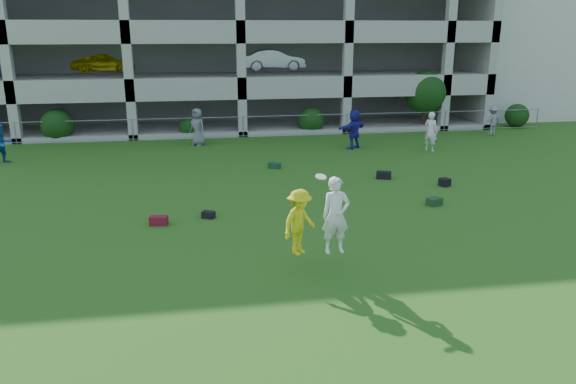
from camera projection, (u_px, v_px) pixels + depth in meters
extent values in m
plane|color=#235114|center=(313.00, 282.00, 13.57)|extent=(100.00, 100.00, 0.00)
cube|color=beige|center=(535.00, 41.00, 42.31)|extent=(16.00, 14.00, 10.00)
imported|color=#1E528E|center=(3.00, 144.00, 25.26)|extent=(1.07, 1.09, 1.78)
imported|color=slate|center=(197.00, 127.00, 29.12)|extent=(1.11, 1.09, 1.93)
imported|color=#261F91|center=(354.00, 129.00, 28.35)|extent=(1.86, 1.49, 1.98)
imported|color=silver|center=(431.00, 131.00, 27.76)|extent=(0.82, 0.85, 1.96)
imported|color=gray|center=(492.00, 121.00, 31.88)|extent=(1.20, 0.86, 1.69)
cube|color=#540E1A|center=(159.00, 221.00, 17.44)|extent=(0.59, 0.39, 0.28)
cube|color=black|center=(208.00, 215.00, 18.08)|extent=(0.47, 0.40, 0.22)
cube|color=#123418|center=(434.00, 202.00, 19.39)|extent=(0.60, 0.53, 0.26)
cube|color=black|center=(445.00, 182.00, 21.75)|extent=(0.45, 0.45, 0.30)
cube|color=black|center=(384.00, 175.00, 22.81)|extent=(0.67, 0.48, 0.30)
cube|color=#13361E|center=(274.00, 166.00, 24.50)|extent=(0.58, 0.53, 0.25)
imported|color=yellow|center=(300.00, 222.00, 13.97)|extent=(1.24, 1.18, 1.69)
imported|color=silver|center=(336.00, 215.00, 13.75)|extent=(0.73, 0.50, 1.92)
cylinder|color=white|center=(321.00, 177.00, 13.58)|extent=(0.28, 0.27, 0.12)
cube|color=#9E998C|center=(225.00, 27.00, 42.88)|extent=(30.00, 0.50, 12.00)
cube|color=#9E998C|center=(445.00, 27.00, 38.83)|extent=(0.50, 14.00, 12.00)
cube|color=#9E998C|center=(234.00, 116.00, 38.14)|extent=(30.00, 14.00, 0.30)
cube|color=#9E998C|center=(233.00, 71.00, 37.29)|extent=(30.00, 14.00, 0.30)
cube|color=#9E998C|center=(232.00, 24.00, 36.45)|extent=(30.00, 14.00, 0.30)
cube|color=#9E998C|center=(242.00, 91.00, 30.98)|extent=(30.00, 0.30, 0.90)
cube|color=#9E998C|center=(241.00, 35.00, 30.14)|extent=(30.00, 0.30, 0.90)
cube|color=#9E998C|center=(2.00, 26.00, 28.20)|extent=(0.50, 0.50, 12.00)
cube|color=#9E998C|center=(125.00, 26.00, 29.15)|extent=(0.50, 0.50, 12.00)
cube|color=#9E998C|center=(240.00, 26.00, 30.10)|extent=(0.50, 0.50, 12.00)
cube|color=#9E998C|center=(349.00, 26.00, 31.05)|extent=(0.50, 0.50, 12.00)
cube|color=#9E998C|center=(450.00, 26.00, 32.00)|extent=(0.50, 0.50, 12.00)
cube|color=#605E59|center=(230.00, 27.00, 38.39)|extent=(29.00, 9.00, 11.60)
imported|color=yellow|center=(104.00, 61.00, 33.92)|extent=(3.99, 1.87, 1.32)
imported|color=silver|center=(274.00, 60.00, 35.57)|extent=(4.05, 1.53, 1.32)
cylinder|color=gray|center=(15.00, 133.00, 29.48)|extent=(0.06, 0.06, 1.20)
cylinder|color=gray|center=(133.00, 130.00, 30.43)|extent=(0.06, 0.06, 1.20)
cylinder|color=gray|center=(243.00, 127.00, 31.38)|extent=(0.06, 0.06, 1.20)
cylinder|color=gray|center=(347.00, 124.00, 32.33)|extent=(0.06, 0.06, 1.20)
cylinder|color=gray|center=(445.00, 121.00, 33.28)|extent=(0.06, 0.06, 1.20)
cylinder|color=gray|center=(537.00, 118.00, 34.23)|extent=(0.06, 0.06, 1.20)
cylinder|color=gray|center=(243.00, 117.00, 31.23)|extent=(36.00, 0.04, 0.04)
cylinder|color=gray|center=(243.00, 136.00, 31.53)|extent=(36.00, 0.04, 0.04)
sphere|color=#163D11|center=(57.00, 125.00, 30.29)|extent=(1.76, 1.76, 1.76)
sphere|color=#163D11|center=(189.00, 127.00, 31.49)|extent=(1.10, 1.10, 1.10)
sphere|color=#163D11|center=(311.00, 120.00, 32.54)|extent=(1.54, 1.54, 1.54)
cylinder|color=#382314|center=(424.00, 113.00, 33.78)|extent=(0.16, 0.16, 1.96)
sphere|color=#163D11|center=(425.00, 92.00, 33.42)|extent=(2.52, 2.52, 2.52)
sphere|color=#163D11|center=(517.00, 115.00, 34.61)|extent=(1.43, 1.43, 1.43)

